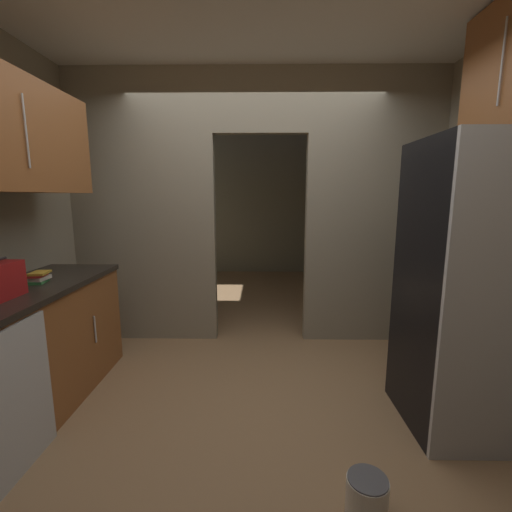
# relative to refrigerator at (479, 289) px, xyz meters

# --- Properties ---
(ground) EXTENTS (20.00, 20.00, 0.00)m
(ground) POSITION_rel_refrigerator_xyz_m (-1.46, 0.12, -0.93)
(ground) COLOR #93704C
(kitchen_overhead_slab) EXTENTS (4.14, 6.58, 0.06)m
(kitchen_overhead_slab) POSITION_rel_refrigerator_xyz_m (-1.46, 0.51, 1.84)
(kitchen_overhead_slab) COLOR silver
(kitchen_partition) EXTENTS (3.74, 0.12, 2.75)m
(kitchen_partition) POSITION_rel_refrigerator_xyz_m (-1.47, 1.41, 0.51)
(kitchen_partition) COLOR gray
(kitchen_partition) RESTS_ON ground
(adjoining_room_shell) EXTENTS (3.74, 3.42, 2.75)m
(adjoining_room_shell) POSITION_rel_refrigerator_xyz_m (-1.46, 3.70, 0.44)
(adjoining_room_shell) COLOR gray
(adjoining_room_shell) RESTS_ON ground
(refrigerator) EXTENTS (0.82, 0.75, 1.87)m
(refrigerator) POSITION_rel_refrigerator_xyz_m (0.00, 0.00, 0.00)
(refrigerator) COLOR black
(refrigerator) RESTS_ON ground
(lower_cabinet_run) EXTENTS (0.62, 1.80, 0.90)m
(lower_cabinet_run) POSITION_rel_refrigerator_xyz_m (-3.02, 0.03, -0.48)
(lower_cabinet_run) COLOR brown
(lower_cabinet_run) RESTS_ON ground
(dishwasher) EXTENTS (0.02, 0.56, 0.84)m
(dishwasher) POSITION_rel_refrigerator_xyz_m (-2.72, -0.47, -0.51)
(dishwasher) COLOR #B7BABC
(dishwasher) RESTS_ON ground
(book_stack) EXTENTS (0.14, 0.16, 0.08)m
(book_stack) POSITION_rel_refrigerator_xyz_m (-3.00, 0.24, 0.01)
(book_stack) COLOR #388C47
(book_stack) RESTS_ON lower_cabinet_run
(paint_can) EXTENTS (0.20, 0.20, 0.20)m
(paint_can) POSITION_rel_refrigerator_xyz_m (-0.88, -0.72, -0.83)
(paint_can) COLOR silver
(paint_can) RESTS_ON ground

